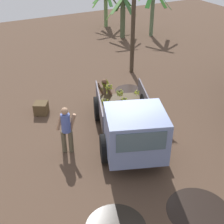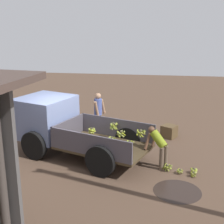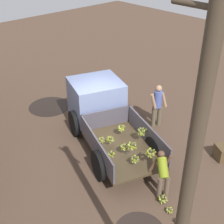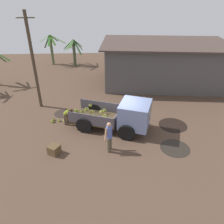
# 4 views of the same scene
# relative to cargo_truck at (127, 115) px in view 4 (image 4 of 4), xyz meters

# --- Properties ---
(ground) EXTENTS (36.00, 36.00, 0.00)m
(ground) POSITION_rel_cargo_truck_xyz_m (-0.58, 0.52, -1.02)
(ground) COLOR #4F3A2C
(mud_patch_0) EXTENTS (1.29, 1.29, 0.01)m
(mud_patch_0) POSITION_rel_cargo_truck_xyz_m (-4.03, 2.24, -1.02)
(mud_patch_0) COLOR black
(mud_patch_0) RESTS_ON ground
(mud_patch_1) EXTENTS (1.76, 1.76, 0.01)m
(mud_patch_1) POSITION_rel_cargo_truck_xyz_m (2.98, 0.37, -1.02)
(mud_patch_1) COLOR black
(mud_patch_1) RESTS_ON ground
(mud_patch_2) EXTENTS (1.58, 1.58, 0.01)m
(mud_patch_2) POSITION_rel_cargo_truck_xyz_m (2.42, -1.87, -1.02)
(mud_patch_2) COLOR black
(mud_patch_2) RESTS_ON ground
(cargo_truck) EXTENTS (4.94, 3.27, 1.88)m
(cargo_truck) POSITION_rel_cargo_truck_xyz_m (0.00, 0.00, 0.00)
(cargo_truck) COLOR #423421
(cargo_truck) RESTS_ON ground
(warehouse_shed) EXTENTS (11.25, 7.50, 3.57)m
(warehouse_shed) POSITION_rel_cargo_truck_xyz_m (4.56, 7.38, 1.55)
(warehouse_shed) COLOR #4F4D4C
(warehouse_shed) RESTS_ON ground
(utility_pole) EXTENTS (1.11, 0.20, 6.38)m
(utility_pole) POSITION_rel_cargo_truck_xyz_m (-5.80, 3.41, 2.22)
(utility_pole) COLOR #423528
(utility_pole) RESTS_ON ground
(banana_palm_0) EXTENTS (2.71, 1.98, 3.20)m
(banana_palm_0) POSITION_rel_cargo_truck_xyz_m (-6.71, 13.61, 0.73)
(banana_palm_0) COLOR #5A6544
(banana_palm_0) RESTS_ON ground
(banana_palm_1) EXTENTS (2.18, 2.46, 2.78)m
(banana_palm_1) POSITION_rel_cargo_truck_xyz_m (-4.26, 13.23, 0.49)
(banana_palm_1) COLOR #4D5C3D
(banana_palm_1) RESTS_ON ground
(person_foreground_visitor) EXTENTS (0.49, 0.66, 1.71)m
(person_foreground_visitor) POSITION_rel_cargo_truck_xyz_m (-1.10, -1.85, -0.07)
(person_foreground_visitor) COLOR brown
(person_foreground_visitor) RESTS_ON ground
(person_worker_loading) EXTENTS (0.80, 0.78, 1.25)m
(person_worker_loading) POSITION_rel_cargo_truck_xyz_m (-3.50, 0.78, -0.28)
(person_worker_loading) COLOR brown
(person_worker_loading) RESTS_ON ground
(banana_bunch_on_ground_0) EXTENTS (0.19, 0.19, 0.17)m
(banana_bunch_on_ground_0) POSITION_rel_cargo_truck_xyz_m (-4.54, 1.33, -0.93)
(banana_bunch_on_ground_0) COLOR brown
(banana_bunch_on_ground_0) RESTS_ON ground
(banana_bunch_on_ground_1) EXTENTS (0.21, 0.21, 0.17)m
(banana_bunch_on_ground_1) POSITION_rel_cargo_truck_xyz_m (-4.16, 1.20, -0.92)
(banana_bunch_on_ground_1) COLOR brown
(banana_bunch_on_ground_1) RESTS_ON ground
(banana_bunch_on_ground_2) EXTENTS (0.23, 0.22, 0.19)m
(banana_bunch_on_ground_2) POSITION_rel_cargo_truck_xyz_m (-4.57, 1.10, -0.92)
(banana_bunch_on_ground_2) COLOR #4E4633
(banana_bunch_on_ground_2) RESTS_ON ground
(banana_bunch_on_ground_3) EXTENTS (0.30, 0.30, 0.23)m
(banana_bunch_on_ground_3) POSITION_rel_cargo_truck_xyz_m (-3.79, 1.05, -0.88)
(banana_bunch_on_ground_3) COLOR brown
(banana_bunch_on_ground_3) RESTS_ON ground
(wooden_crate_0) EXTENTS (0.71, 0.71, 0.48)m
(wooden_crate_0) POSITION_rel_cargo_truck_xyz_m (-3.92, -1.94, -0.78)
(wooden_crate_0) COLOR brown
(wooden_crate_0) RESTS_ON ground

